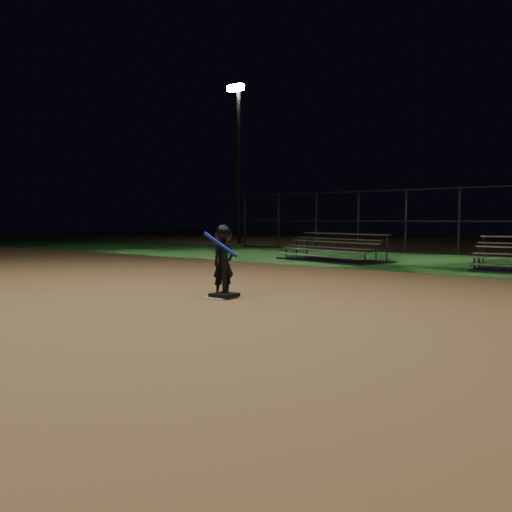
{
  "coord_description": "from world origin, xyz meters",
  "views": [
    {
      "loc": [
        5.78,
        -6.46,
        1.31
      ],
      "look_at": [
        0.0,
        1.0,
        0.65
      ],
      "focal_mm": 36.63,
      "sensor_mm": 36.0,
      "label": 1
    }
  ],
  "objects_px": {
    "child_batter": "(224,258)",
    "bleacher_left": "(332,255)",
    "light_pole_left": "(238,150)",
    "home_plate": "(219,297)",
    "batting_tee": "(224,289)"
  },
  "relations": [
    {
      "from": "bleacher_left",
      "to": "batting_tee",
      "type": "bearing_deg",
      "value": -58.51
    },
    {
      "from": "child_batter",
      "to": "light_pole_left",
      "type": "xyz_separation_m",
      "value": [
        -11.9,
        14.72,
        4.29
      ]
    },
    {
      "from": "home_plate",
      "to": "light_pole_left",
      "type": "relative_size",
      "value": 0.05
    },
    {
      "from": "child_batter",
      "to": "bleacher_left",
      "type": "distance_m",
      "value": 8.17
    },
    {
      "from": "child_batter",
      "to": "light_pole_left",
      "type": "distance_m",
      "value": 19.41
    },
    {
      "from": "home_plate",
      "to": "bleacher_left",
      "type": "xyz_separation_m",
      "value": [
        -2.4,
        8.05,
        0.17
      ]
    },
    {
      "from": "child_batter",
      "to": "bleacher_left",
      "type": "relative_size",
      "value": 0.32
    },
    {
      "from": "bleacher_left",
      "to": "home_plate",
      "type": "bearing_deg",
      "value": -59.05
    },
    {
      "from": "child_batter",
      "to": "light_pole_left",
      "type": "bearing_deg",
      "value": 57.32
    },
    {
      "from": "batting_tee",
      "to": "light_pole_left",
      "type": "relative_size",
      "value": 0.09
    },
    {
      "from": "batting_tee",
      "to": "child_batter",
      "type": "relative_size",
      "value": 0.58
    },
    {
      "from": "batting_tee",
      "to": "bleacher_left",
      "type": "relative_size",
      "value": 0.18
    },
    {
      "from": "home_plate",
      "to": "batting_tee",
      "type": "relative_size",
      "value": 0.63
    },
    {
      "from": "batting_tee",
      "to": "home_plate",
      "type": "bearing_deg",
      "value": -143.51
    },
    {
      "from": "home_plate",
      "to": "batting_tee",
      "type": "height_order",
      "value": "batting_tee"
    }
  ]
}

